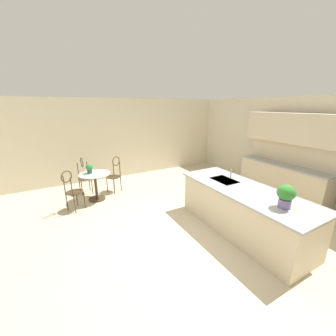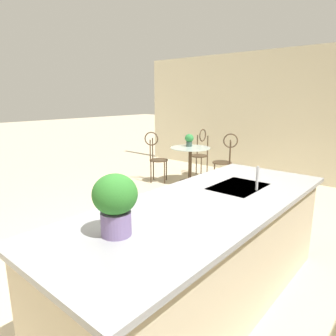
# 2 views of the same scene
# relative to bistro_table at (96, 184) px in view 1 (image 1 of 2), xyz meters

# --- Properties ---
(ground_plane) EXTENTS (40.00, 40.00, 0.00)m
(ground_plane) POSITION_rel_bistro_table_xyz_m (2.63, 1.45, -0.45)
(ground_plane) COLOR beige
(wall_back) EXTENTS (9.00, 0.12, 2.70)m
(wall_back) POSITION_rel_bistro_table_xyz_m (2.63, 5.11, 0.90)
(wall_back) COLOR beige
(wall_back) RESTS_ON ground
(wall_left_window) EXTENTS (0.12, 7.80, 2.70)m
(wall_left_window) POSITION_rel_bistro_table_xyz_m (-1.63, 1.45, 0.90)
(wall_left_window) COLOR beige
(wall_left_window) RESTS_ON ground
(kitchen_island) EXTENTS (2.80, 1.06, 0.92)m
(kitchen_island) POSITION_rel_bistro_table_xyz_m (2.92, 2.30, 0.02)
(kitchen_island) COLOR beige
(kitchen_island) RESTS_ON ground
(back_counter_run) EXTENTS (2.44, 0.64, 1.52)m
(back_counter_run) POSITION_rel_bistro_table_xyz_m (2.23, 4.66, 0.05)
(back_counter_run) COLOR beige
(back_counter_run) RESTS_ON ground
(upper_cabinet_run) EXTENTS (2.40, 0.36, 0.76)m
(upper_cabinet_run) POSITION_rel_bistro_table_xyz_m (2.23, 4.63, 1.45)
(upper_cabinet_run) COLOR beige
(upper_cabinet_run) RESTS_ON back_counter_run
(bistro_table) EXTENTS (0.80, 0.80, 0.74)m
(bistro_table) POSITION_rel_bistro_table_xyz_m (0.00, 0.00, 0.00)
(bistro_table) COLOR #3D2D1E
(bistro_table) RESTS_ON ground
(chair_near_window) EXTENTS (0.52, 0.52, 1.04)m
(chair_near_window) POSITION_rel_bistro_table_xyz_m (-0.33, 0.61, 0.13)
(chair_near_window) COLOR #3D2D1E
(chair_near_window) RESTS_ON ground
(chair_by_island) EXTENTS (0.53, 0.53, 1.04)m
(chair_by_island) POSITION_rel_bistro_table_xyz_m (0.37, -0.60, 0.13)
(chair_by_island) COLOR #3D2D1E
(chair_by_island) RESTS_ON ground
(chair_toward_desk) EXTENTS (0.50, 0.42, 1.04)m
(chair_toward_desk) POSITION_rel_bistro_table_xyz_m (-0.64, -0.20, 0.13)
(chair_toward_desk) COLOR #3D2D1E
(chair_toward_desk) RESTS_ON ground
(sink_faucet) EXTENTS (0.02, 0.02, 0.22)m
(sink_faucet) POSITION_rel_bistro_table_xyz_m (2.38, 2.48, 0.58)
(sink_faucet) COLOR #B2B5BA
(sink_faucet) RESTS_ON kitchen_island
(potted_plant_on_table) EXTENTS (0.18, 0.18, 0.25)m
(potted_plant_on_table) POSITION_rel_bistro_table_xyz_m (-0.10, -0.10, 0.44)
(potted_plant_on_table) COLOR #385147
(potted_plant_on_table) RESTS_ON bistro_table
(potted_plant_counter_far) EXTENTS (0.27, 0.27, 0.38)m
(potted_plant_counter_far) POSITION_rel_bistro_table_xyz_m (3.78, 2.23, 0.69)
(potted_plant_counter_far) COLOR #7A669E
(potted_plant_counter_far) RESTS_ON kitchen_island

